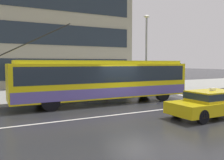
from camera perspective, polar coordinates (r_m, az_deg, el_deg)
ground_plane at (r=13.91m, az=4.13°, el=-6.71°), size 160.00×160.00×0.00m
sidewalk_slab at (r=21.97m, az=-8.43°, el=-2.58°), size 80.00×10.00×0.14m
crosswalk_stripe_edge_near at (r=18.99m, az=20.00°, el=-4.03°), size 0.44×4.40×0.01m
crosswalk_stripe_inner_a at (r=19.66m, az=21.76°, el=-3.80°), size 0.44×4.40×0.01m
crosswalk_stripe_center at (r=20.35m, az=23.41°, el=-3.59°), size 0.44×4.40×0.01m
crosswalk_stripe_inner_b at (r=21.06m, az=24.94°, el=-3.39°), size 0.44×4.40×0.01m
lane_centre_line at (r=12.92m, az=6.97°, el=-7.55°), size 72.00×0.14×0.01m
trolleybus at (r=15.59m, az=-1.93°, el=0.12°), size 12.40×2.78×4.93m
taxi_oncoming_near at (r=12.56m, az=22.47°, el=-4.93°), size 4.24×1.80×1.39m
bus_shelter at (r=18.46m, az=-11.55°, el=2.40°), size 3.78×1.60×2.64m
pedestrian_at_shelter at (r=18.64m, az=-13.48°, el=1.29°), size 1.30×1.30×2.00m
pedestrian_approaching_curb at (r=19.01m, az=-1.23°, el=1.45°), size 1.35×1.35×1.97m
street_lamp at (r=20.56m, az=8.18°, el=7.88°), size 0.60×0.32×6.47m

